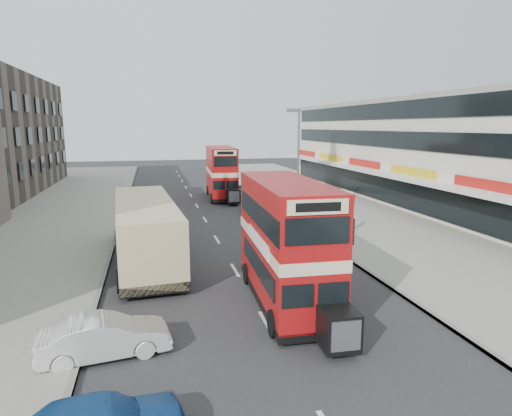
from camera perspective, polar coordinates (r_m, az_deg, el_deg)
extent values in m
plane|color=#28282B|center=(14.38, 3.53, -18.14)|extent=(160.00, 160.00, 0.00)
cube|color=#28282B|center=(32.98, -6.66, -1.51)|extent=(12.00, 90.00, 0.01)
cube|color=gray|center=(36.34, 12.46, -0.45)|extent=(12.00, 90.00, 0.15)
cube|color=gray|center=(33.78, -27.33, -2.24)|extent=(12.00, 90.00, 0.15)
cube|color=gray|center=(32.84, -17.30, -1.86)|extent=(0.20, 90.00, 0.16)
cube|color=gray|center=(34.20, 3.53, -0.90)|extent=(0.20, 90.00, 0.16)
cube|color=beige|center=(41.57, 21.53, 6.59)|extent=(8.00, 46.00, 9.00)
cube|color=black|center=(39.68, 16.44, 2.52)|extent=(0.10, 44.00, 2.40)
cube|color=gray|center=(41.56, 21.97, 12.92)|extent=(8.20, 46.20, 0.40)
cube|color=white|center=(39.10, 15.46, 4.52)|extent=(1.80, 44.00, 0.20)
cylinder|color=slate|center=(31.90, 5.53, 5.36)|extent=(0.16, 0.16, 8.00)
cube|color=slate|center=(31.65, 4.96, 12.58)|extent=(1.00, 0.20, 0.25)
cube|color=black|center=(17.79, 3.78, -11.13)|extent=(2.67, 7.52, 0.32)
cube|color=#990F0D|center=(17.41, 3.82, -7.73)|extent=(2.65, 7.51, 2.04)
cube|color=beige|center=(17.08, 3.87, -4.04)|extent=(2.69, 7.56, 0.42)
cube|color=#990F0D|center=(16.83, 3.92, -0.37)|extent=(2.65, 7.51, 1.95)
cube|color=#990F0D|center=(16.66, 3.97, 3.17)|extent=(2.67, 7.54, 0.23)
cube|color=black|center=(14.05, 10.74, -15.23)|extent=(1.16, 1.16, 1.21)
cube|color=black|center=(42.68, -4.52, 1.75)|extent=(2.76, 7.62, 0.33)
cube|color=#990F0D|center=(42.52, -4.54, 3.24)|extent=(2.74, 7.62, 2.06)
cube|color=beige|center=(42.38, -4.56, 4.82)|extent=(2.79, 7.67, 0.42)
cube|color=#990F0D|center=(42.28, -4.58, 6.34)|extent=(2.74, 7.62, 1.97)
cube|color=#990F0D|center=(42.22, -4.61, 7.77)|extent=(2.76, 7.64, 0.23)
cube|color=black|center=(38.43, -2.98, 1.55)|extent=(1.18, 1.18, 1.22)
cube|color=black|center=(23.52, -14.08, -5.65)|extent=(3.58, 11.31, 0.45)
cube|color=#D6C18A|center=(23.20, -14.22, -2.61)|extent=(3.56, 11.31, 2.90)
imported|color=silver|center=(14.52, -19.11, -15.61)|extent=(4.01, 1.85, 1.28)
imported|color=maroon|center=(29.49, 3.28, -1.69)|extent=(4.40, 2.08, 1.24)
imported|color=orange|center=(34.56, 2.08, 0.20)|extent=(4.78, 2.35, 1.30)
imported|color=#5C95B9|center=(43.70, -2.19, 2.37)|extent=(3.65, 1.49, 1.24)
imported|color=gray|center=(29.14, 12.01, -1.28)|extent=(0.76, 0.71, 1.72)
imported|color=gray|center=(43.63, 2.57, 2.78)|extent=(0.97, 0.47, 1.60)
imported|color=gray|center=(36.00, -1.65, 0.40)|extent=(0.81, 1.99, 1.02)
imported|color=black|center=(35.89, -1.66, 1.38)|extent=(0.60, 0.41, 1.57)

